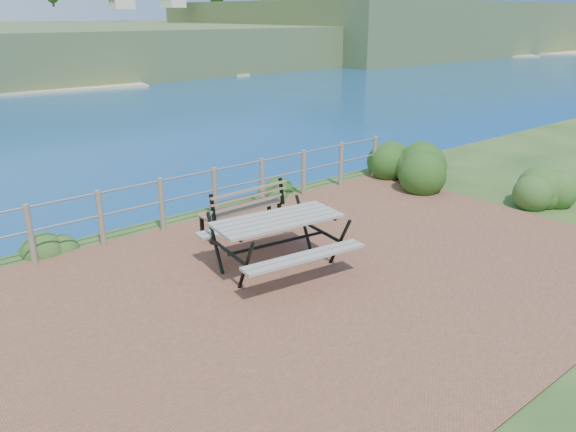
# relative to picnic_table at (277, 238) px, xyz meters

# --- Properties ---
(ground) EXTENTS (10.00, 7.00, 0.12)m
(ground) POSITION_rel_picnic_table_xyz_m (0.55, -0.71, -0.53)
(ground) COLOR brown
(ground) RESTS_ON ground
(safety_railing) EXTENTS (9.40, 0.10, 1.00)m
(safety_railing) POSITION_rel_picnic_table_xyz_m (0.55, 2.64, 0.04)
(safety_railing) COLOR #6B5B4C
(safety_railing) RESTS_ON ground
(distant_bay) EXTENTS (290.00, 232.36, 24.00)m
(distant_bay) POSITION_rel_picnic_table_xyz_m (173.62, 201.90, -2.06)
(distant_bay) COLOR #4C6331
(distant_bay) RESTS_ON ground
(picnic_table) EXTENTS (2.07, 1.71, 0.84)m
(picnic_table) POSITION_rel_picnic_table_xyz_m (0.00, 0.00, 0.00)
(picnic_table) COLOR gray
(picnic_table) RESTS_ON ground
(park_bench) EXTENTS (1.65, 0.44, 0.93)m
(park_bench) POSITION_rel_picnic_table_xyz_m (0.49, 1.66, 0.08)
(park_bench) COLOR brown
(park_bench) RESTS_ON ground
(shrub_right_front) EXTENTS (1.41, 1.41, 2.00)m
(shrub_right_front) POSITION_rel_picnic_table_xyz_m (5.45, 1.37, -0.53)
(shrub_right_front) COLOR #1A3E13
(shrub_right_front) RESTS_ON ground
(shrub_right_back) EXTENTS (1.04, 1.04, 1.49)m
(shrub_right_back) POSITION_rel_picnic_table_xyz_m (6.20, -1.24, -0.53)
(shrub_right_back) COLOR #264D1D
(shrub_right_back) RESTS_ON ground
(shrub_right_edge) EXTENTS (1.08, 1.08, 1.55)m
(shrub_right_edge) POSITION_rel_picnic_table_xyz_m (5.53, 2.71, -0.53)
(shrub_right_edge) COLOR #1A3E13
(shrub_right_edge) RESTS_ON ground
(shrub_lip_west) EXTENTS (0.74, 0.74, 0.47)m
(shrub_lip_west) POSITION_rel_picnic_table_xyz_m (-2.52, 3.19, -0.53)
(shrub_lip_west) COLOR #264D1D
(shrub_lip_west) RESTS_ON ground
(shrub_lip_east) EXTENTS (0.70, 0.70, 0.42)m
(shrub_lip_east) POSITION_rel_picnic_table_xyz_m (2.46, 3.12, -0.53)
(shrub_lip_east) COLOR #1A3E13
(shrub_lip_east) RESTS_ON ground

